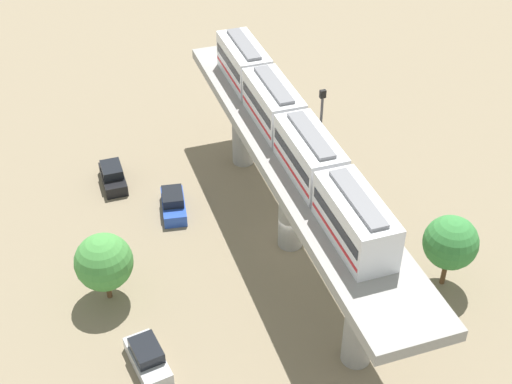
# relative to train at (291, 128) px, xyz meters

# --- Properties ---
(ground_plane) EXTENTS (120.00, 120.00, 0.00)m
(ground_plane) POSITION_rel_train_xyz_m (0.00, -0.74, -9.88)
(ground_plane) COLOR #84755B
(viaduct) EXTENTS (5.20, 35.80, 8.35)m
(viaduct) POSITION_rel_train_xyz_m (0.00, -0.74, -3.41)
(viaduct) COLOR #999691
(viaduct) RESTS_ON ground
(train) EXTENTS (2.64, 27.45, 3.24)m
(train) POSITION_rel_train_xyz_m (0.00, 0.00, 0.00)
(train) COLOR silver
(train) RESTS_ON viaduct
(parked_car_black) EXTENTS (1.81, 4.20, 1.76)m
(parked_car_black) POSITION_rel_train_xyz_m (-11.46, 11.25, -9.14)
(parked_car_black) COLOR black
(parked_car_black) RESTS_ON ground
(parked_car_silver) EXTENTS (2.43, 4.43, 1.76)m
(parked_car_silver) POSITION_rel_train_xyz_m (-12.62, -8.77, -9.14)
(parked_car_silver) COLOR #B2B5BA
(parked_car_silver) RESTS_ON ground
(parked_car_blue) EXTENTS (2.42, 4.43, 1.76)m
(parked_car_blue) POSITION_rel_train_xyz_m (-7.48, 5.96, -9.14)
(parked_car_blue) COLOR #284CB7
(parked_car_blue) RESTS_ON ground
(tree_near_viaduct) EXTENTS (3.81, 3.81, 5.73)m
(tree_near_viaduct) POSITION_rel_train_xyz_m (8.77, -8.17, -6.07)
(tree_near_viaduct) COLOR brown
(tree_near_viaduct) RESTS_ON ground
(tree_mid_lot) EXTENTS (3.98, 3.98, 5.26)m
(tree_mid_lot) POSITION_rel_train_xyz_m (-13.95, -1.92, -6.63)
(tree_mid_lot) COLOR brown
(tree_mid_lot) RESTS_ON ground
(signal_post) EXTENTS (0.44, 0.28, 10.95)m
(signal_post) POSITION_rel_train_xyz_m (3.40, 2.46, -3.88)
(signal_post) COLOR #4C4C51
(signal_post) RESTS_ON ground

